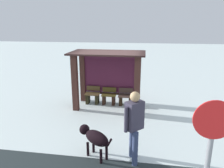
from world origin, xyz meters
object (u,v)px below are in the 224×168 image
bus_shelter (108,71)px  bench_right_inside (126,99)px  bench_center_inside (109,98)px  bench_left_inside (93,97)px  dog (95,137)px  person_walking (134,122)px

bus_shelter → bench_right_inside: bus_shelter is taller
bus_shelter → bench_center_inside: size_ratio=4.10×
bus_shelter → bench_left_inside: 1.38m
dog → bench_left_inside: bearing=104.7°
bench_right_inside → dog: dog is taller
bench_left_inside → person_walking: size_ratio=0.40×
bench_center_inside → bench_right_inside: same height
bus_shelter → dog: size_ratio=3.01×
bench_left_inside → bench_center_inside: size_ratio=1.03×
bench_right_inside → dog: 3.73m
bus_shelter → bench_right_inside: (0.71, 0.10, -1.18)m
bench_center_inside → bench_right_inside: bearing=-0.0°
bench_center_inside → bus_shelter: bearing=-90.0°
dog → person_walking: bearing=-1.1°
bus_shelter → bench_right_inside: 1.38m
bench_left_inside → person_walking: 4.26m
bench_center_inside → dog: 3.71m
bus_shelter → bench_left_inside: bearing=171.8°
person_walking → bench_right_inside: bearing=98.1°
bus_shelter → bench_center_inside: 1.18m
person_walking → bench_center_inside: bearing=108.5°
bench_right_inside → dog: size_ratio=0.73×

